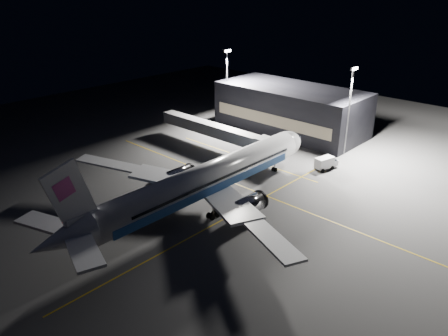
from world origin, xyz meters
name	(u,v)px	position (x,y,z in m)	size (l,w,h in m)	color
ground	(208,204)	(0.00, 0.00, 0.00)	(200.00, 200.00, 0.00)	#4C4C4F
guide_line_main	(243,187)	(10.00, 0.00, 0.01)	(0.25, 80.00, 0.01)	gold
guide_line_cross	(232,215)	(0.00, -6.00, 0.01)	(70.00, 0.25, 0.01)	gold
guide_line_side	(244,158)	(22.00, 10.00, 0.01)	(0.25, 40.00, 0.01)	gold
airliner	(203,181)	(-1.08, 0.00, 5.16)	(61.48, 54.22, 16.64)	silver
terminal	(291,109)	(45.98, 14.00, 6.00)	(18.12, 40.00, 12.00)	black
jet_bridge	(219,131)	(22.00, 18.06, 4.58)	(3.60, 34.40, 6.30)	#B2B2B7
floodlight_mast_north	(227,79)	(40.00, 31.99, 12.37)	(2.40, 0.68, 20.70)	#59595E
floodlight_mast_south	(350,104)	(40.00, -6.01, 12.37)	(2.40, 0.67, 20.70)	#59595E
service_truck	(326,163)	(29.27, -7.46, 1.50)	(5.83, 3.46, 2.80)	silver
baggage_tug	(156,177)	(-0.30, 14.73, 0.91)	(3.14, 2.75, 1.97)	black
safety_cone_a	(184,184)	(2.39, 9.24, 0.27)	(0.36, 0.36, 0.54)	#FF620A
safety_cone_b	(182,172)	(6.00, 14.00, 0.34)	(0.46, 0.46, 0.69)	#FF620A
safety_cone_c	(167,200)	(-4.57, 6.27, 0.33)	(0.44, 0.44, 0.66)	#FF620A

